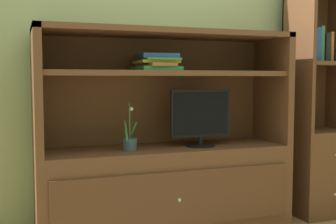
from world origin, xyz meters
TOP-DOWN VIEW (x-y plane):
  - painted_rear_wall at (0.00, 0.75)m, footprint 6.00×0.10m
  - media_console at (0.00, 0.41)m, footprint 1.77×0.54m
  - tv_monitor at (0.24, 0.35)m, footprint 0.45×0.21m
  - potted_plant at (-0.27, 0.34)m, footprint 0.10×0.11m
  - magazine_stack at (-0.07, 0.40)m, footprint 0.29×0.36m
  - bookshelf_tall at (1.31, 0.41)m, footprint 0.47×0.41m
  - upright_book_row at (1.25, 0.40)m, footprint 0.23×0.18m

SIDE VIEW (x-z plane):
  - media_console at x=0.00m, z-range -0.25..1.17m
  - bookshelf_tall at x=1.31m, z-range -0.32..1.54m
  - potted_plant at x=-0.27m, z-range 0.50..0.82m
  - tv_monitor at x=0.24m, z-range 0.62..1.02m
  - magazine_stack at x=-0.07m, z-range 1.15..1.26m
  - upright_book_row at x=1.25m, z-range 1.21..1.49m
  - painted_rear_wall at x=0.00m, z-range 0.00..2.80m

